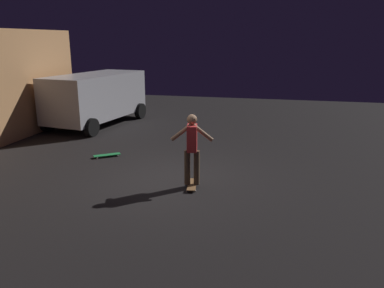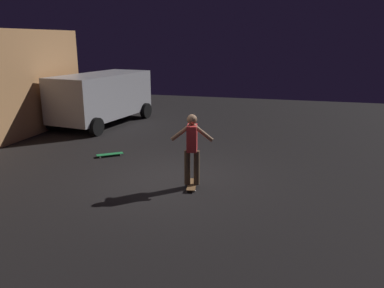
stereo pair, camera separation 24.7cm
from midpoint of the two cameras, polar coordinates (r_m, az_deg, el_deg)
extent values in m
plane|color=black|center=(9.59, -2.53, -5.28)|extent=(28.00, 28.00, 0.00)
cube|color=#B2B2B7|center=(16.00, -12.79, 7.07)|extent=(4.83, 2.57, 1.70)
cube|color=black|center=(17.82, -8.50, 9.23)|extent=(0.32, 1.74, 0.64)
cylinder|color=black|center=(18.10, -11.91, 5.32)|extent=(0.69, 0.32, 0.66)
cylinder|color=black|center=(17.04, -6.45, 4.94)|extent=(0.69, 0.32, 0.66)
cylinder|color=black|center=(15.44, -19.41, 3.09)|extent=(0.69, 0.32, 0.66)
cylinder|color=black|center=(14.18, -13.52, 2.51)|extent=(0.69, 0.32, 0.66)
cube|color=olive|center=(9.10, 0.78, -6.02)|extent=(0.80, 0.33, 0.02)
sphere|color=silver|center=(9.40, 0.40, -5.54)|extent=(0.05, 0.05, 0.05)
sphere|color=silver|center=(9.39, 1.44, -5.57)|extent=(0.05, 0.05, 0.05)
sphere|color=silver|center=(8.84, 0.08, -6.92)|extent=(0.05, 0.05, 0.05)
sphere|color=silver|center=(8.83, 1.19, -6.95)|extent=(0.05, 0.05, 0.05)
cube|color=green|center=(11.66, -11.49, -1.49)|extent=(0.63, 0.74, 0.02)
sphere|color=silver|center=(11.54, -12.86, -1.93)|extent=(0.05, 0.05, 0.05)
sphere|color=silver|center=(11.70, -13.00, -1.70)|extent=(0.05, 0.05, 0.05)
sphere|color=silver|center=(11.64, -9.95, -1.62)|extent=(0.05, 0.05, 0.05)
sphere|color=silver|center=(11.80, -10.13, -1.39)|extent=(0.05, 0.05, 0.05)
cylinder|color=brown|center=(8.96, 0.09, -3.50)|extent=(0.14, 0.14, 0.82)
cylinder|color=brown|center=(8.95, 1.49, -3.54)|extent=(0.14, 0.14, 0.82)
cube|color=red|center=(8.75, 0.81, 0.88)|extent=(0.41, 0.28, 0.60)
sphere|color=#936B4C|center=(8.65, 0.82, 3.67)|extent=(0.23, 0.23, 0.23)
cylinder|color=#936B4C|center=(8.73, -0.63, 1.87)|extent=(0.18, 0.55, 0.46)
cylinder|color=#936B4C|center=(8.70, 2.26, 1.80)|extent=(0.18, 0.55, 0.46)
camera|label=1|loc=(0.12, -89.20, 0.22)|focal=35.97mm
camera|label=2|loc=(0.12, 90.80, -0.22)|focal=35.97mm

